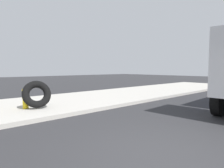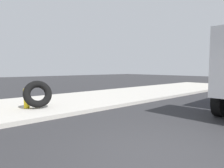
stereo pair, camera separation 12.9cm
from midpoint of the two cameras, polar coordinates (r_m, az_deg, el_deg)
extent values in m
plane|color=#2D2D30|center=(4.15, 13.30, -20.03)|extent=(80.00, 80.00, 0.00)
cube|color=#BCB7AD|center=(9.31, -21.97, -5.92)|extent=(36.00, 5.00, 0.15)
cylinder|color=yellow|center=(8.39, -24.33, -4.41)|extent=(0.21, 0.21, 0.63)
sphere|color=yellow|center=(8.34, -24.42, -1.83)|extent=(0.25, 0.25, 0.25)
cylinder|color=yellow|center=(8.19, -23.93, -4.06)|extent=(0.10, 0.17, 0.10)
cylinder|color=yellow|center=(8.56, -24.74, -3.73)|extent=(0.10, 0.17, 0.10)
cylinder|color=yellow|center=(8.20, -23.91, -4.58)|extent=(0.12, 0.17, 0.12)
torus|color=black|center=(8.22, -21.52, -2.79)|extent=(1.20, 0.84, 1.12)
cylinder|color=black|center=(8.07, 28.33, -4.30)|extent=(1.11, 0.35, 1.10)
camera|label=1|loc=(0.06, -90.55, -0.04)|focal=31.34mm
camera|label=2|loc=(0.06, 89.45, 0.04)|focal=31.34mm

